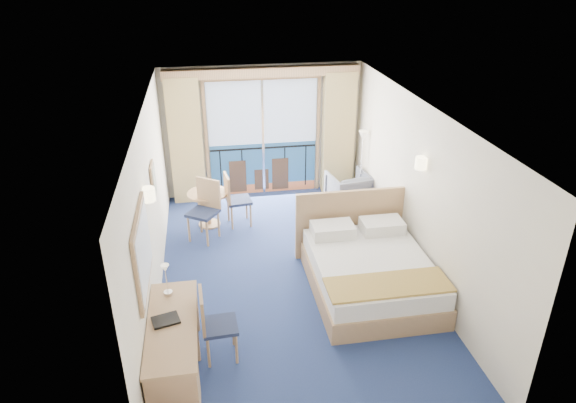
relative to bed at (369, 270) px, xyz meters
The scene contains 22 objects.
floor 1.29m from the bed, 154.10° to the left, with size 6.50×6.50×0.00m, color navy.
room_walls 1.91m from the bed, 154.10° to the left, with size 4.04×6.54×2.72m.
balcony_door 4.01m from the bed, 106.72° to the left, with size 2.36×0.03×2.52m.
curtain_left 4.59m from the bed, 126.48° to the left, with size 0.65×0.22×2.55m, color tan.
curtain_right 3.76m from the bed, 83.27° to the left, with size 0.65×0.22×2.55m, color tan.
pelmet 4.43m from the bed, 107.12° to the left, with size 3.80×0.25×0.18m, color tan.
mirror 3.46m from the bed, 162.86° to the right, with size 0.05×1.25×0.95m.
wall_print 3.49m from the bed, 162.17° to the left, with size 0.04×0.42×0.52m.
sconce_left 3.42m from the bed, behind, with size 0.18×0.18×0.18m, color #FFEDB2.
sconce_right 1.77m from the bed, 25.83° to the left, with size 0.18×0.18×0.18m, color #FFEDB2.
bed is the anchor object (origin of this frame).
nightstand 1.48m from the bed, 63.42° to the left, with size 0.39×0.37×0.52m, color tan.
phone 1.48m from the bed, 63.87° to the left, with size 0.18×0.14×0.08m, color silver.
armchair 2.85m from the bed, 80.54° to the left, with size 0.76×0.78×0.71m, color #4A515A.
floor_lamp 3.18m from the bed, 75.72° to the left, with size 0.21×0.21×1.52m.
desk 3.35m from the bed, 147.68° to the right, with size 0.57×1.67×0.78m.
desk_chair 2.62m from the bed, 154.94° to the right, with size 0.45×0.44×0.99m.
folder 3.20m from the bed, 155.97° to the right, with size 0.30×0.23×0.03m, color black.
desk_lamp 3.08m from the bed, 165.27° to the right, with size 0.11×0.11×0.41m.
round_table 3.40m from the bed, 133.33° to the left, with size 0.74×0.74×0.67m.
table_chair_a 3.04m from the bed, 127.60° to the left, with size 0.50×0.49×1.02m.
table_chair_b 3.13m from the bed, 139.73° to the left, with size 0.65×0.66×1.09m.
Camera 1 is at (-1.16, -6.75, 4.63)m, focal length 32.00 mm.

